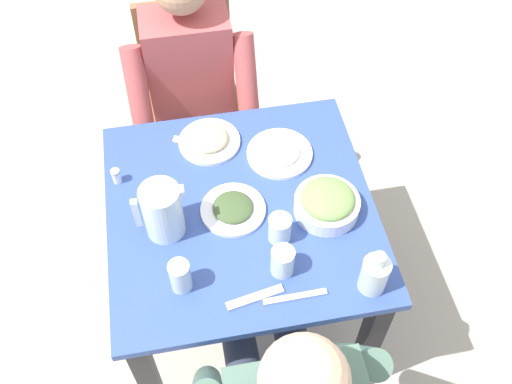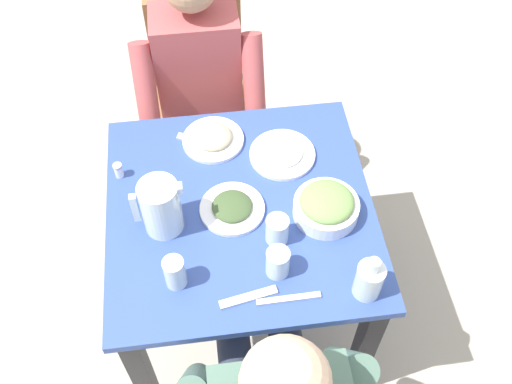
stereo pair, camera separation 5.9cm
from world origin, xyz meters
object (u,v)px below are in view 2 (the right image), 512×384
Objects in this scene: chair_near at (200,90)px; water_glass_near_right at (278,262)px; diner_near at (201,98)px; water_glass_far_right at (175,272)px; water_glass_near_left at (277,230)px; salt_shaker at (118,170)px; salad_bowl at (326,206)px; plate_beans at (213,138)px; dining_table at (241,230)px; water_pitcher at (161,207)px; plate_yoghurt at (282,153)px; plate_dolmas at (232,208)px; oil_carafe at (369,281)px.

chair_near is 9.26× the size of water_glass_near_right.
diner_near is 0.86m from water_glass_far_right.
salt_shaker is at bearing -32.87° from water_glass_near_left.
salad_bowl is at bearing -134.52° from water_glass_near_right.
salad_bowl is (-0.35, 0.66, 0.13)m from diner_near.
plate_beans is (-0.02, 0.31, 0.10)m from diner_near.
salad_bowl is 2.12× the size of water_glass_near_right.
dining_table is 8.73× the size of water_glass_near_right.
water_pitcher is at bearing 122.91° from salt_shaker.
diner_near is 5.80× the size of salad_bowl.
water_glass_near_right is 1.79× the size of salt_shaker.
salt_shaker is (0.54, 0.02, 0.01)m from plate_yoghurt.
plate_yoghurt is at bearing -178.41° from salt_shaker.
water_pitcher is at bearing -2.49° from salad_bowl.
diner_near reaches higher than dining_table.
water_pitcher is 1.97× the size of water_glass_near_right.
plate_dolmas is 2.20× the size of water_glass_near_left.
water_glass_near_left is at bearing 110.69° from plate_beans.
plate_yoghurt is (-0.25, 0.40, 0.10)m from diner_near.
salt_shaker is at bearing 64.85° from chair_near.
dining_table is 0.32m from salad_bowl.
water_pitcher is at bearing 61.29° from plate_beans.
oil_carafe is at bearing 169.60° from water_glass_far_right.
oil_carafe is at bearing 136.66° from plate_dolmas.
water_glass_far_right is at bearing 81.41° from diner_near.
water_glass_near_right is at bearing 105.05° from plate_beans.
diner_near is at bearing -58.18° from plate_yoghurt.
water_glass_near_right is (-0.14, 0.53, 0.03)m from plate_beans.
diner_near reaches higher than water_pitcher.
water_glass_near_left is 0.33m from water_glass_far_right.
plate_dolmas is 0.30m from water_glass_far_right.
water_glass_near_right is at bearing 108.66° from dining_table.
salad_bowl is (-0.50, 0.02, -0.05)m from water_pitcher.
plate_dolmas is 0.40m from salt_shaker.
plate_dolmas is 3.80× the size of salt_shaker.
dining_table is at bearing -131.25° from water_glass_far_right.
plate_beans is 1.93× the size of water_glass_far_right.
diner_near is 0.76m from water_glass_near_left.
water_glass_far_right is at bearing -10.40° from oil_carafe.
water_glass_near_left is (-0.10, 0.13, 0.18)m from dining_table.
oil_carafe reaches higher than salad_bowl.
oil_carafe is at bearing 151.83° from water_pitcher.
water_pitcher reaches higher than salt_shaker.
plate_yoghurt is at bearing -131.04° from water_glass_far_right.
water_glass_far_right is (-0.03, 0.20, -0.04)m from water_pitcher.
water_glass_far_right reaches higher than plate_dolmas.
water_glass_far_right is at bearing 48.96° from plate_yoghurt.
water_glass_near_right is at bearing 82.12° from water_glass_near_left.
plate_beans is 3.91× the size of salt_shaker.
plate_dolmas is 0.97× the size of plate_beans.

